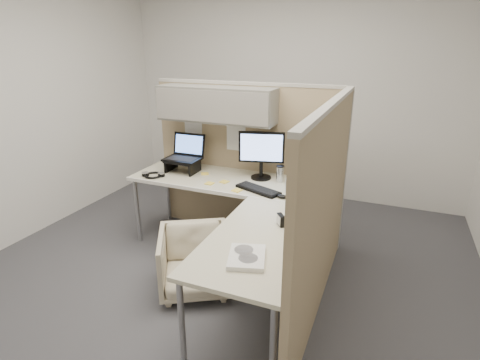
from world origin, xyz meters
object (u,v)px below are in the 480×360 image
at_px(office_chair, 195,258).
at_px(keyboard, 258,190).
at_px(monitor_left, 261,151).
at_px(desk, 237,203).

distance_m(office_chair, keyboard, 0.82).
bearing_deg(monitor_left, office_chair, -119.45).
xyz_separation_m(desk, monitor_left, (0.02, 0.55, 0.32)).
bearing_deg(desk, monitor_left, 87.66).
xyz_separation_m(office_chair, monitor_left, (0.25, 0.93, 0.71)).
bearing_deg(monitor_left, keyboard, -89.36).
bearing_deg(monitor_left, desk, -106.65).
relative_size(desk, keyboard, 4.63).
bearing_deg(desk, office_chair, -121.24).
xyz_separation_m(office_chair, keyboard, (0.34, 0.60, 0.45)).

